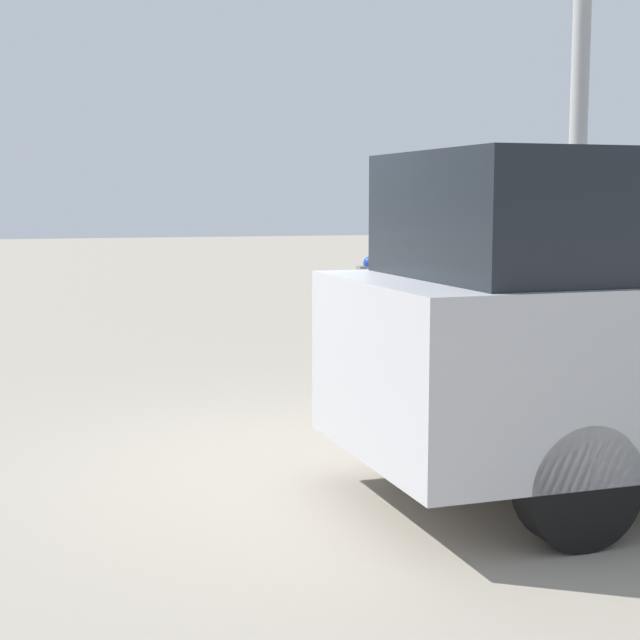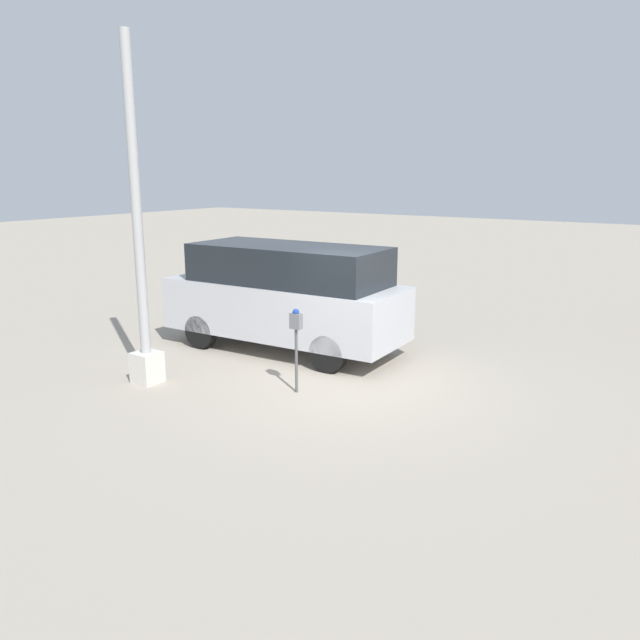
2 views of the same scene
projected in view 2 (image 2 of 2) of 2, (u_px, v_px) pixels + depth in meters
ground_plane at (344, 386)px, 10.78m from camera, size 80.00×80.00×0.00m
parking_meter_near at (296, 331)px, 10.25m from camera, size 0.20×0.11×1.44m
lamp_post at (141, 270)px, 10.52m from camera, size 0.44×0.44×5.79m
parked_van at (285, 294)px, 12.73m from camera, size 5.08×2.08×2.18m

